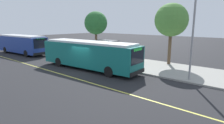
# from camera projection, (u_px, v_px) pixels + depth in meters

# --- Properties ---
(ground_plane) EXTENTS (120.00, 120.00, 0.00)m
(ground_plane) POSITION_uv_depth(u_px,v_px,m) (83.00, 71.00, 19.19)
(ground_plane) COLOR #232326
(sidewalk_curb) EXTENTS (44.00, 6.40, 0.15)m
(sidewalk_curb) POSITION_uv_depth(u_px,v_px,m) (120.00, 61.00, 23.63)
(sidewalk_curb) COLOR gray
(sidewalk_curb) RESTS_ON ground_plane
(lane_stripe_center) EXTENTS (36.00, 0.14, 0.01)m
(lane_stripe_center) POSITION_uv_depth(u_px,v_px,m) (65.00, 75.00, 17.55)
(lane_stripe_center) COLOR #E0D64C
(lane_stripe_center) RESTS_ON ground_plane
(transit_bus_main) EXTENTS (11.94, 3.32, 2.95)m
(transit_bus_main) POSITION_uv_depth(u_px,v_px,m) (89.00, 54.00, 19.74)
(transit_bus_main) COLOR #146B66
(transit_bus_main) RESTS_ON ground_plane
(transit_bus_second) EXTENTS (10.55, 3.37, 2.95)m
(transit_bus_second) POSITION_uv_depth(u_px,v_px,m) (22.00, 44.00, 29.72)
(transit_bus_second) COLOR navy
(transit_bus_second) RESTS_ON ground_plane
(bus_shelter) EXTENTS (2.90, 1.60, 2.48)m
(bus_shelter) POSITION_uv_depth(u_px,v_px,m) (107.00, 45.00, 24.80)
(bus_shelter) COLOR #333338
(bus_shelter) RESTS_ON sidewalk_curb
(waiting_bench) EXTENTS (1.60, 0.48, 0.95)m
(waiting_bench) POSITION_uv_depth(u_px,v_px,m) (106.00, 55.00, 24.95)
(waiting_bench) COLOR brown
(waiting_bench) RESTS_ON sidewalk_curb
(route_sign_post) EXTENTS (0.44, 0.08, 2.80)m
(route_sign_post) POSITION_uv_depth(u_px,v_px,m) (107.00, 49.00, 21.09)
(route_sign_post) COLOR #333338
(route_sign_post) RESTS_ON sidewalk_curb
(pedestrian_commuter) EXTENTS (0.24, 0.40, 1.69)m
(pedestrian_commuter) POSITION_uv_depth(u_px,v_px,m) (89.00, 52.00, 24.16)
(pedestrian_commuter) COLOR #282D47
(pedestrian_commuter) RESTS_ON sidewalk_curb
(street_tree_near_shelter) EXTENTS (3.68, 3.68, 6.83)m
(street_tree_near_shelter) POSITION_uv_depth(u_px,v_px,m) (171.00, 20.00, 20.86)
(street_tree_near_shelter) COLOR brown
(street_tree_near_shelter) RESTS_ON sidewalk_curb
(street_tree_upstreet) EXTENTS (3.45, 3.45, 6.41)m
(street_tree_upstreet) POSITION_uv_depth(u_px,v_px,m) (96.00, 23.00, 28.34)
(street_tree_upstreet) COLOR brown
(street_tree_upstreet) RESTS_ON sidewalk_curb
(utility_pole) EXTENTS (0.16, 0.16, 6.40)m
(utility_pole) POSITION_uv_depth(u_px,v_px,m) (192.00, 41.00, 15.12)
(utility_pole) COLOR gray
(utility_pole) RESTS_ON sidewalk_curb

